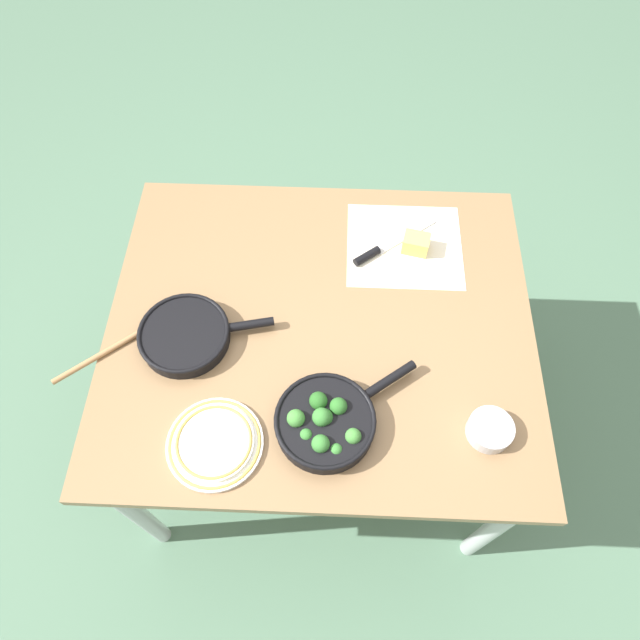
% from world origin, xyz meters
% --- Properties ---
extents(ground_plane, '(14.00, 14.00, 0.00)m').
position_xyz_m(ground_plane, '(0.00, 0.00, 0.00)').
color(ground_plane, '#51755B').
extents(dining_table_red, '(1.16, 1.00, 0.73)m').
position_xyz_m(dining_table_red, '(0.00, 0.00, 0.65)').
color(dining_table_red, olive).
rests_on(dining_table_red, ground_plane).
extents(skillet_broccoli, '(0.35, 0.30, 0.07)m').
position_xyz_m(skillet_broccoli, '(0.03, -0.29, 0.76)').
color(skillet_broccoli, black).
rests_on(skillet_broccoli, dining_table_red).
extents(skillet_eggs, '(0.36, 0.24, 0.05)m').
position_xyz_m(skillet_eggs, '(-0.35, -0.06, 0.75)').
color(skillet_eggs, black).
rests_on(skillet_eggs, dining_table_red).
extents(wooden_spoon, '(0.31, 0.26, 0.02)m').
position_xyz_m(wooden_spoon, '(-0.50, -0.06, 0.73)').
color(wooden_spoon, '#A87A4C').
rests_on(wooden_spoon, dining_table_red).
extents(parchment_sheet, '(0.34, 0.31, 0.00)m').
position_xyz_m(parchment_sheet, '(0.24, 0.28, 0.73)').
color(parchment_sheet, silver).
rests_on(parchment_sheet, dining_table_red).
extents(grater_knife, '(0.25, 0.20, 0.02)m').
position_xyz_m(grater_knife, '(0.18, 0.26, 0.73)').
color(grater_knife, silver).
rests_on(grater_knife, dining_table_red).
extents(cheese_block, '(0.09, 0.07, 0.06)m').
position_xyz_m(cheese_block, '(0.27, 0.27, 0.75)').
color(cheese_block, '#E0C15B').
rests_on(cheese_block, dining_table_red).
extents(dinner_plate_stack, '(0.24, 0.24, 0.03)m').
position_xyz_m(dinner_plate_stack, '(-0.24, -0.35, 0.74)').
color(dinner_plate_stack, white).
rests_on(dinner_plate_stack, dining_table_red).
extents(prep_bowl_steel, '(0.11, 0.11, 0.04)m').
position_xyz_m(prep_bowl_steel, '(0.42, -0.29, 0.75)').
color(prep_bowl_steel, '#B7B7BC').
rests_on(prep_bowl_steel, dining_table_red).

